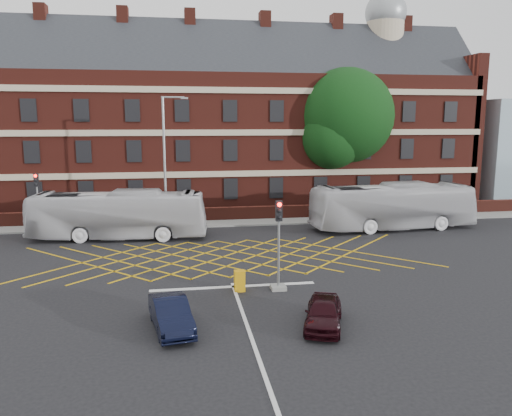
{
  "coord_description": "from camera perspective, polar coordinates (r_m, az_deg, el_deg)",
  "views": [
    {
      "loc": [
        -2.56,
        -26.5,
        7.85
      ],
      "look_at": [
        1.91,
        1.5,
        2.97
      ],
      "focal_mm": 35.0,
      "sensor_mm": 36.0,
      "label": 1
    }
  ],
  "objects": [
    {
      "name": "stop_line",
      "position": [
        24.43,
        -2.6,
        -8.97
      ],
      "size": [
        8.0,
        0.3,
        0.02
      ],
      "primitive_type": "cube",
      "color": "silver",
      "rests_on": "ground"
    },
    {
      "name": "street_lamp",
      "position": [
        36.34,
        -10.22,
        2.54
      ],
      "size": [
        2.25,
        1.0,
        9.64
      ],
      "color": "slate",
      "rests_on": "ground"
    },
    {
      "name": "centre_line",
      "position": [
        18.44,
        -0.23,
        -15.39
      ],
      "size": [
        0.15,
        14.0,
        0.02
      ],
      "primitive_type": "cube",
      "color": "silver",
      "rests_on": "ground"
    },
    {
      "name": "traffic_light_far",
      "position": [
        39.01,
        -23.62,
        -0.04
      ],
      "size": [
        0.7,
        0.7,
        4.27
      ],
      "color": "slate",
      "rests_on": "ground"
    },
    {
      "name": "utility_cabinet",
      "position": [
        23.71,
        -1.89,
        -8.32
      ],
      "size": [
        0.5,
        0.44,
        0.99
      ],
      "primitive_type": "cube",
      "color": "#CC900C",
      "rests_on": "ground"
    },
    {
      "name": "far_pavement",
      "position": [
        39.36,
        -5.15,
        -1.69
      ],
      "size": [
        60.0,
        3.0,
        0.12
      ],
      "primitive_type": "cube",
      "color": "slate",
      "rests_on": "ground"
    },
    {
      "name": "victorian_building",
      "position": [
        48.57,
        -5.83,
        9.7
      ],
      "size": [
        51.0,
        12.17,
        20.4
      ],
      "color": "#541C15",
      "rests_on": "ground"
    },
    {
      "name": "ground",
      "position": [
        27.75,
        -3.42,
        -6.69
      ],
      "size": [
        120.0,
        120.0,
        0.0
      ],
      "primitive_type": "plane",
      "color": "black",
      "rests_on": "ground"
    },
    {
      "name": "car_maroon",
      "position": [
        19.9,
        7.72,
        -11.75
      ],
      "size": [
        2.44,
        3.69,
        1.17
      ],
      "primitive_type": "imported",
      "rotation": [
        0.0,
        0.0,
        -0.34
      ],
      "color": "black",
      "rests_on": "ground"
    },
    {
      "name": "box_junction_hatching",
      "position": [
        29.67,
        -3.81,
        -5.59
      ],
      "size": [
        8.22,
        8.22,
        0.02
      ],
      "primitive_type": "cube",
      "rotation": [
        0.0,
        0.0,
        0.79
      ],
      "color": "#CC990C",
      "rests_on": "ground"
    },
    {
      "name": "boundary_wall",
      "position": [
        40.25,
        -5.26,
        -0.73
      ],
      "size": [
        56.0,
        0.5,
        1.1
      ],
      "primitive_type": "cube",
      "color": "#4F1C15",
      "rests_on": "ground"
    },
    {
      "name": "bus_left",
      "position": [
        35.17,
        -15.44,
        -0.74
      ],
      "size": [
        12.07,
        3.96,
        3.3
      ],
      "primitive_type": "imported",
      "rotation": [
        0.0,
        0.0,
        1.47
      ],
      "color": "silver",
      "rests_on": "ground"
    },
    {
      "name": "deciduous_tree",
      "position": [
        46.01,
        10.16,
        9.58
      ],
      "size": [
        8.52,
        8.51,
        12.68
      ],
      "color": "black",
      "rests_on": "ground"
    },
    {
      "name": "car_navy",
      "position": [
        19.78,
        -9.7,
        -11.86
      ],
      "size": [
        1.92,
        3.86,
        1.22
      ],
      "primitive_type": "imported",
      "rotation": [
        0.0,
        0.0,
        0.18
      ],
      "color": "black",
      "rests_on": "ground"
    },
    {
      "name": "direction_signs",
      "position": [
        39.85,
        -22.83,
        -0.35
      ],
      "size": [
        1.1,
        0.16,
        2.2
      ],
      "color": "gray",
      "rests_on": "ground"
    },
    {
      "name": "bus_right",
      "position": [
        38.26,
        15.36,
        0.18
      ],
      "size": [
        12.48,
        3.7,
        3.43
      ],
      "primitive_type": "imported",
      "rotation": [
        0.0,
        0.0,
        1.64
      ],
      "color": "#BBBBC0",
      "rests_on": "ground"
    },
    {
      "name": "traffic_light_near",
      "position": [
        23.55,
        2.6,
        -5.22
      ],
      "size": [
        0.7,
        0.7,
        4.27
      ],
      "color": "slate",
      "rests_on": "ground"
    }
  ]
}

